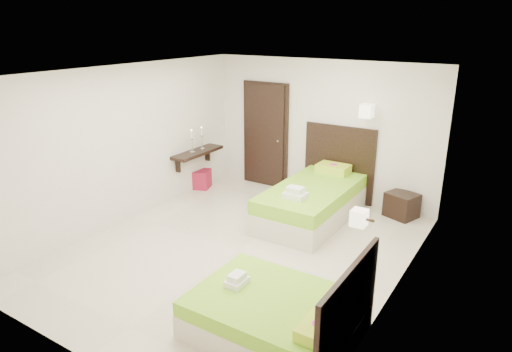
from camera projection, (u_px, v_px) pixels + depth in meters
The scene contains 7 objects.
floor at pixel (240, 250), 6.79m from camera, with size 5.50×5.50×0.00m, color beige.
bed_single at pixel (314, 199), 7.83m from camera, with size 1.38×2.29×1.89m.
bed_double at pixel (280, 315), 4.86m from camera, with size 1.72×1.46×1.42m.
nightstand at pixel (402, 205), 7.90m from camera, with size 0.49×0.43×0.43m, color black.
ottoman at pixel (200, 179), 9.31m from camera, with size 0.37×0.37×0.37m, color maroon.
door at pixel (265, 135), 9.22m from camera, with size 1.02×0.15×2.14m.
console_shelf at pixel (197, 153), 8.87m from camera, with size 0.35×1.20×0.78m.
Camera 1 is at (3.47, -5.00, 3.23)m, focal length 32.00 mm.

